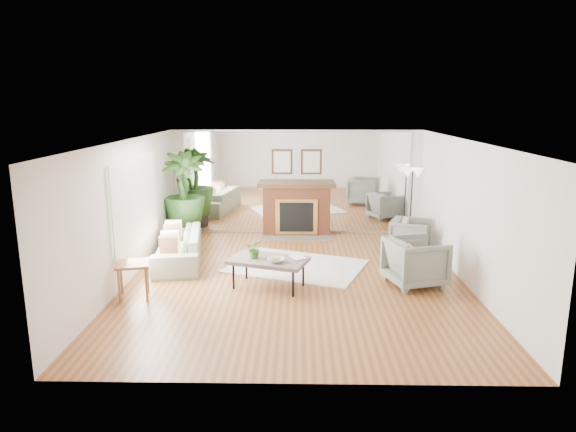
{
  "coord_description": "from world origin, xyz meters",
  "views": [
    {
      "loc": [
        0.03,
        -8.8,
        3.14
      ],
      "look_at": [
        -0.15,
        0.6,
        1.05
      ],
      "focal_mm": 32.0,
      "sensor_mm": 36.0,
      "label": 1
    }
  ],
  "objects_px": {
    "side_table": "(133,268)",
    "floor_lamp": "(412,178)",
    "fireplace": "(297,208)",
    "potted_ficus": "(184,193)",
    "sofa": "(178,247)",
    "armchair_front": "(415,262)",
    "armchair_back": "(410,236)",
    "coffee_table": "(268,261)"
  },
  "relations": [
    {
      "from": "potted_ficus",
      "to": "floor_lamp",
      "type": "relative_size",
      "value": 1.24
    },
    {
      "from": "armchair_front",
      "to": "floor_lamp",
      "type": "distance_m",
      "value": 3.5
    },
    {
      "from": "sofa",
      "to": "floor_lamp",
      "type": "bearing_deg",
      "value": 103.64
    },
    {
      "from": "armchair_back",
      "to": "armchair_front",
      "type": "bearing_deg",
      "value": -168.73
    },
    {
      "from": "side_table",
      "to": "potted_ficus",
      "type": "height_order",
      "value": "potted_ficus"
    },
    {
      "from": "armchair_back",
      "to": "potted_ficus",
      "type": "xyz_separation_m",
      "value": [
        -5.03,
        0.94,
        0.74
      ]
    },
    {
      "from": "floor_lamp",
      "to": "side_table",
      "type": "bearing_deg",
      "value": -143.21
    },
    {
      "from": "floor_lamp",
      "to": "armchair_front",
      "type": "bearing_deg",
      "value": -100.52
    },
    {
      "from": "armchair_front",
      "to": "coffee_table",
      "type": "bearing_deg",
      "value": 77.72
    },
    {
      "from": "sofa",
      "to": "potted_ficus",
      "type": "relative_size",
      "value": 1.08
    },
    {
      "from": "fireplace",
      "to": "side_table",
      "type": "bearing_deg",
      "value": -122.5
    },
    {
      "from": "fireplace",
      "to": "floor_lamp",
      "type": "xyz_separation_m",
      "value": [
        2.7,
        -0.16,
        0.75
      ]
    },
    {
      "from": "side_table",
      "to": "potted_ficus",
      "type": "bearing_deg",
      "value": 89.22
    },
    {
      "from": "coffee_table",
      "to": "potted_ficus",
      "type": "bearing_deg",
      "value": 124.0
    },
    {
      "from": "armchair_front",
      "to": "side_table",
      "type": "distance_m",
      "value": 4.79
    },
    {
      "from": "sofa",
      "to": "armchair_front",
      "type": "bearing_deg",
      "value": 65.98
    },
    {
      "from": "sofa",
      "to": "potted_ficus",
      "type": "distance_m",
      "value": 1.98
    },
    {
      "from": "sofa",
      "to": "armchair_front",
      "type": "height_order",
      "value": "armchair_front"
    },
    {
      "from": "armchair_front",
      "to": "potted_ficus",
      "type": "relative_size",
      "value": 0.45
    },
    {
      "from": "side_table",
      "to": "fireplace",
      "type": "bearing_deg",
      "value": 57.5
    },
    {
      "from": "sofa",
      "to": "side_table",
      "type": "height_order",
      "value": "sofa"
    },
    {
      "from": "armchair_back",
      "to": "potted_ficus",
      "type": "relative_size",
      "value": 0.39
    },
    {
      "from": "fireplace",
      "to": "side_table",
      "type": "xyz_separation_m",
      "value": [
        -2.65,
        -4.16,
        -0.16
      ]
    },
    {
      "from": "fireplace",
      "to": "armchair_front",
      "type": "relative_size",
      "value": 2.22
    },
    {
      "from": "fireplace",
      "to": "sofa",
      "type": "height_order",
      "value": "fireplace"
    },
    {
      "from": "fireplace",
      "to": "side_table",
      "type": "height_order",
      "value": "fireplace"
    },
    {
      "from": "sofa",
      "to": "armchair_back",
      "type": "distance_m",
      "value": 4.86
    },
    {
      "from": "armchair_front",
      "to": "floor_lamp",
      "type": "bearing_deg",
      "value": -26.98
    },
    {
      "from": "fireplace",
      "to": "sofa",
      "type": "distance_m",
      "value": 3.3
    },
    {
      "from": "fireplace",
      "to": "sofa",
      "type": "bearing_deg",
      "value": -135.76
    },
    {
      "from": "side_table",
      "to": "sofa",
      "type": "bearing_deg",
      "value": 80.9
    },
    {
      "from": "coffee_table",
      "to": "floor_lamp",
      "type": "height_order",
      "value": "floor_lamp"
    },
    {
      "from": "fireplace",
      "to": "potted_ficus",
      "type": "relative_size",
      "value": 1.0
    },
    {
      "from": "potted_ficus",
      "to": "sofa",
      "type": "bearing_deg",
      "value": -82.11
    },
    {
      "from": "floor_lamp",
      "to": "armchair_back",
      "type": "bearing_deg",
      "value": -101.82
    },
    {
      "from": "side_table",
      "to": "floor_lamp",
      "type": "height_order",
      "value": "floor_lamp"
    },
    {
      "from": "fireplace",
      "to": "coffee_table",
      "type": "relative_size",
      "value": 1.39
    },
    {
      "from": "fireplace",
      "to": "potted_ficus",
      "type": "distance_m",
      "value": 2.68
    },
    {
      "from": "armchair_front",
      "to": "side_table",
      "type": "height_order",
      "value": "armchair_front"
    },
    {
      "from": "potted_ficus",
      "to": "floor_lamp",
      "type": "bearing_deg",
      "value": 3.55
    },
    {
      "from": "side_table",
      "to": "floor_lamp",
      "type": "relative_size",
      "value": 0.39
    },
    {
      "from": "armchair_front",
      "to": "armchair_back",
      "type": "bearing_deg",
      "value": -26.16
    }
  ]
}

